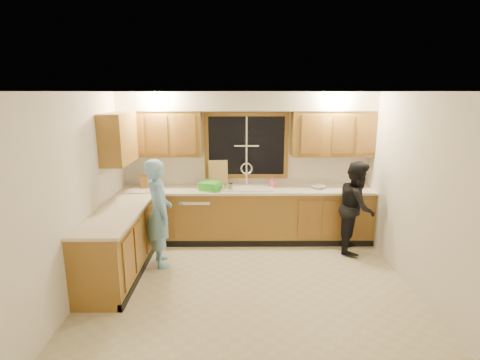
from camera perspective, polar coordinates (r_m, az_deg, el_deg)
name	(u,v)px	position (r m, az deg, el deg)	size (l,w,h in m)	color
floor	(249,286)	(5.13, 1.44, -15.86)	(4.20, 4.20, 0.00)	beige
ceiling	(251,92)	(4.48, 1.62, 13.30)	(4.20, 4.20, 0.00)	white
wall_back	(246,166)	(6.50, 0.99, 2.19)	(4.20, 4.20, 0.00)	white
wall_left	(81,195)	(5.04, -23.09, -2.14)	(3.80, 3.80, 0.00)	white
wall_right	(418,195)	(5.17, 25.51, -2.02)	(3.80, 3.80, 0.00)	white
base_cabinets_back	(247,216)	(6.42, 1.02, -5.44)	(4.20, 0.60, 0.88)	olive
base_cabinets_left	(119,245)	(5.50, -18.01, -9.38)	(0.60, 1.90, 0.88)	olive
countertop_back	(247,190)	(6.27, 1.04, -1.50)	(4.20, 0.63, 0.04)	beige
countertop_left	(117,213)	(5.34, -18.21, -4.82)	(0.63, 1.90, 0.04)	beige
upper_cabinets_left	(161,134)	(6.38, -11.96, 6.92)	(1.35, 0.33, 0.75)	olive
upper_cabinets_right	(332,134)	(6.45, 13.90, 6.89)	(1.35, 0.33, 0.75)	olive
upper_cabinets_return	(119,138)	(5.92, -18.00, 6.09)	(0.33, 0.90, 0.75)	olive
soffit	(247,101)	(6.21, 1.06, 11.89)	(4.20, 0.35, 0.30)	white
window_frame	(247,146)	(6.44, 1.00, 5.24)	(1.44, 0.03, 1.14)	black
sink	(247,191)	(6.30, 1.03, -1.76)	(0.86, 0.52, 0.57)	white
dishwasher	(197,217)	(6.46, -6.58, -5.70)	(0.60, 0.56, 0.82)	white
stove	(104,262)	(5.01, -19.98, -11.73)	(0.58, 0.75, 0.90)	white
man	(159,213)	(5.55, -12.23, -4.92)	(0.58, 0.38, 1.59)	#77B3E0
woman	(357,207)	(6.20, 17.36, -3.92)	(0.71, 0.55, 1.46)	black
knife_block	(144,182)	(6.50, -14.41, -0.26)	(0.12, 0.10, 0.21)	olive
cutting_board	(218,173)	(6.45, -3.35, 1.09)	(0.33, 0.02, 0.44)	#D9B56F
dish_crate	(210,186)	(6.17, -4.52, -0.93)	(0.30, 0.28, 0.14)	green
soap_bottle	(272,182)	(6.35, 4.89, -0.35)	(0.08, 0.08, 0.18)	#F75E93
bowl	(318,187)	(6.42, 11.83, -1.01)	(0.22, 0.22, 0.05)	silver
can_left	(226,186)	(6.17, -2.10, -0.98)	(0.07, 0.07, 0.12)	#BDB191
can_right	(231,187)	(6.08, -1.46, -1.15)	(0.07, 0.07, 0.13)	#BDB191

